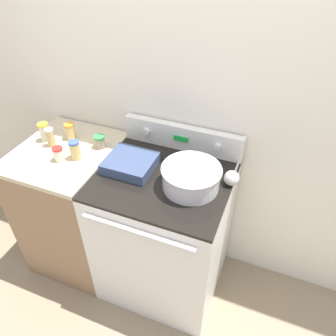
# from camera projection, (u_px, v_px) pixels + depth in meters

# --- Properties ---
(ground_plane) EXTENTS (12.00, 12.00, 0.00)m
(ground_plane) POSITION_uv_depth(u_px,v_px,m) (146.00, 317.00, 2.14)
(ground_plane) COLOR gray
(kitchen_wall) EXTENTS (8.00, 0.05, 2.50)m
(kitchen_wall) POSITION_uv_depth(u_px,v_px,m) (187.00, 98.00, 1.86)
(kitchen_wall) COLOR silver
(kitchen_wall) RESTS_ON ground_plane
(stove_range) EXTENTS (0.74, 0.68, 0.94)m
(stove_range) POSITION_uv_depth(u_px,v_px,m) (164.00, 234.00, 2.09)
(stove_range) COLOR silver
(stove_range) RESTS_ON ground_plane
(control_panel) EXTENTS (0.74, 0.07, 0.16)m
(control_panel) POSITION_uv_depth(u_px,v_px,m) (183.00, 137.00, 1.96)
(control_panel) COLOR silver
(control_panel) RESTS_ON stove_range
(side_counter) EXTENTS (0.57, 0.65, 0.95)m
(side_counter) POSITION_uv_depth(u_px,v_px,m) (77.00, 206.00, 2.27)
(side_counter) COLOR #896B4C
(side_counter) RESTS_ON ground_plane
(mixing_bowl) EXTENTS (0.32, 0.32, 0.13)m
(mixing_bowl) POSITION_uv_depth(u_px,v_px,m) (191.00, 176.00, 1.69)
(mixing_bowl) COLOR silver
(mixing_bowl) RESTS_ON stove_range
(casserole_dish) EXTENTS (0.27, 0.25, 0.06)m
(casserole_dish) POSITION_uv_depth(u_px,v_px,m) (130.00, 162.00, 1.84)
(casserole_dish) COLOR #38476B
(casserole_dish) RESTS_ON stove_range
(ladle) EXTENTS (0.08, 0.27, 0.08)m
(ladle) POSITION_uv_depth(u_px,v_px,m) (232.00, 178.00, 1.73)
(ladle) COLOR #B7B7B7
(ladle) RESTS_ON stove_range
(spice_jar_green_cap) EXTENTS (0.06, 0.06, 0.08)m
(spice_jar_green_cap) POSITION_uv_depth(u_px,v_px,m) (100.00, 142.00, 1.97)
(spice_jar_green_cap) COLOR gray
(spice_jar_green_cap) RESTS_ON side_counter
(spice_jar_blue_cap) EXTENTS (0.06, 0.06, 0.12)m
(spice_jar_blue_cap) POSITION_uv_depth(u_px,v_px,m) (75.00, 150.00, 1.87)
(spice_jar_blue_cap) COLOR tan
(spice_jar_blue_cap) RESTS_ON side_counter
(spice_jar_red_cap) EXTENTS (0.06, 0.06, 0.09)m
(spice_jar_red_cap) POSITION_uv_depth(u_px,v_px,m) (58.00, 154.00, 1.87)
(spice_jar_red_cap) COLOR beige
(spice_jar_red_cap) RESTS_ON side_counter
(spice_jar_orange_cap) EXTENTS (0.06, 0.06, 0.11)m
(spice_jar_orange_cap) POSITION_uv_depth(u_px,v_px,m) (70.00, 131.00, 2.04)
(spice_jar_orange_cap) COLOR tan
(spice_jar_orange_cap) RESTS_ON side_counter
(spice_jar_white_cap) EXTENTS (0.05, 0.05, 0.12)m
(spice_jar_white_cap) POSITION_uv_depth(u_px,v_px,m) (50.00, 137.00, 1.98)
(spice_jar_white_cap) COLOR tan
(spice_jar_white_cap) RESTS_ON side_counter
(spice_jar_yellow_cap) EXTENTS (0.06, 0.06, 0.12)m
(spice_jar_yellow_cap) POSITION_uv_depth(u_px,v_px,m) (44.00, 132.00, 2.02)
(spice_jar_yellow_cap) COLOR beige
(spice_jar_yellow_cap) RESTS_ON side_counter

